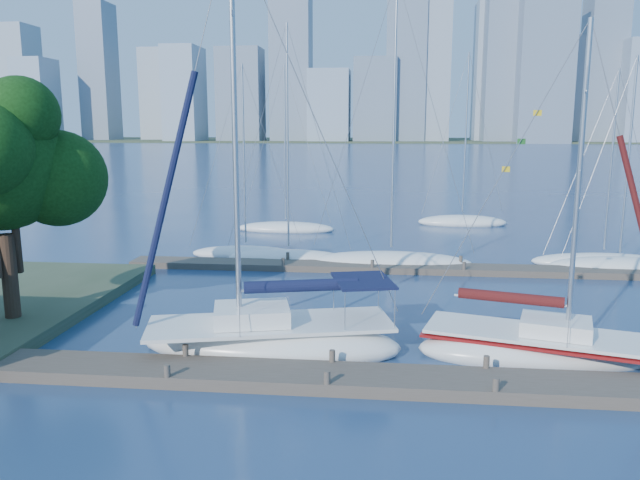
# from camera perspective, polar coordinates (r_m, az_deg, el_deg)

# --- Properties ---
(ground) EXTENTS (700.00, 700.00, 0.00)m
(ground) POSITION_cam_1_polar(r_m,az_deg,el_deg) (20.37, 0.89, -13.03)
(ground) COLOR navy
(ground) RESTS_ON ground
(near_dock) EXTENTS (26.00, 2.00, 0.40)m
(near_dock) POSITION_cam_1_polar(r_m,az_deg,el_deg) (20.29, 0.89, -12.51)
(near_dock) COLOR #4D4438
(near_dock) RESTS_ON ground
(far_dock) EXTENTS (30.00, 1.80, 0.36)m
(far_dock) POSITION_cam_1_polar(r_m,az_deg,el_deg) (35.51, 6.44, -2.54)
(far_dock) COLOR #4D4438
(far_dock) RESTS_ON ground
(far_shore) EXTENTS (800.00, 100.00, 1.50)m
(far_shore) POSITION_cam_1_polar(r_m,az_deg,el_deg) (338.71, 5.83, 9.02)
(far_shore) COLOR #38472D
(far_shore) RESTS_ON ground
(tree) EXTENTS (7.31, 6.68, 9.94)m
(tree) POSITION_cam_1_polar(r_m,az_deg,el_deg) (27.17, -27.22, 6.42)
(tree) COLOR black
(tree) RESTS_ON ground
(sailboat_navy) EXTENTS (9.91, 5.27, 15.26)m
(sailboat_navy) POSITION_cam_1_polar(r_m,az_deg,el_deg) (22.78, -4.57, -7.47)
(sailboat_navy) COLOR white
(sailboat_navy) RESTS_ON ground
(sailboat_maroon) EXTENTS (8.66, 4.81, 12.04)m
(sailboat_maroon) POSITION_cam_1_polar(r_m,az_deg,el_deg) (23.39, 19.32, -8.06)
(sailboat_maroon) COLOR white
(sailboat_maroon) RESTS_ON ground
(bg_boat_0) EXTENTS (7.17, 3.86, 12.03)m
(bg_boat_0) POSITION_cam_1_polar(r_m,az_deg,el_deg) (39.29, -6.77, -1.19)
(bg_boat_0) COLOR white
(bg_boat_0) RESTS_ON ground
(bg_boat_1) EXTENTS (7.57, 2.39, 14.19)m
(bg_boat_1) POSITION_cam_1_polar(r_m,az_deg,el_deg) (37.70, -2.88, -1.58)
(bg_boat_1) COLOR white
(bg_boat_1) RESTS_ON ground
(bg_boat_2) EXTENTS (9.69, 4.07, 16.47)m
(bg_boat_2) POSITION_cam_1_polar(r_m,az_deg,el_deg) (36.69, 6.51, -1.91)
(bg_boat_2) COLOR white
(bg_boat_2) RESTS_ON ground
(bg_boat_4) EXTENTS (8.44, 5.06, 11.57)m
(bg_boat_4) POSITION_cam_1_polar(r_m,az_deg,el_deg) (40.14, 24.46, -1.82)
(bg_boat_4) COLOR white
(bg_boat_4) RESTS_ON ground
(bg_boat_5) EXTENTS (8.05, 5.01, 12.18)m
(bg_boat_5) POSITION_cam_1_polar(r_m,az_deg,el_deg) (39.11, 25.66, -2.18)
(bg_boat_5) COLOR white
(bg_boat_5) RESTS_ON ground
(bg_boat_6) EXTENTS (7.89, 4.40, 12.93)m
(bg_boat_6) POSITION_cam_1_polar(r_m,az_deg,el_deg) (48.60, -3.14, 1.12)
(bg_boat_6) COLOR white
(bg_boat_6) RESTS_ON ground
(bg_boat_7) EXTENTS (7.62, 4.66, 14.19)m
(bg_boat_7) POSITION_cam_1_polar(r_m,az_deg,el_deg) (52.86, 12.87, 1.67)
(bg_boat_7) COLOR white
(bg_boat_7) RESTS_ON ground
(skyline) EXTENTS (503.48, 51.31, 118.25)m
(skyline) POSITION_cam_1_polar(r_m,az_deg,el_deg) (311.05, 10.35, 15.35)
(skyline) COLOR #869BAD
(skyline) RESTS_ON ground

